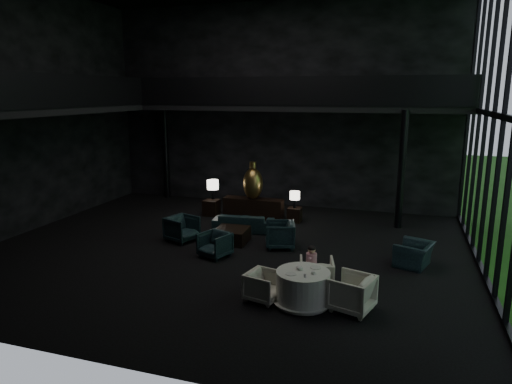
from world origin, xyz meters
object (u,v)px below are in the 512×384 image
(child, at_px, (312,257))
(lounge_armchair_south, at_px, (215,243))
(dining_chair_north, at_px, (317,272))
(sofa, at_px, (243,220))
(table_lamp_right, at_px, (295,196))
(table_lamp_left, at_px, (213,185))
(lounge_armchair_west, at_px, (182,226))
(console, at_px, (253,208))
(dining_table, at_px, (303,290))
(side_table_left, at_px, (211,208))
(dining_chair_west, at_px, (264,286))
(dining_chair_east, at_px, (352,289))
(lounge_armchair_east, at_px, (280,232))
(side_table_right, at_px, (295,215))
(coffee_table, at_px, (232,235))
(bronze_urn, at_px, (253,183))
(window_armchair, at_px, (414,252))

(child, bearing_deg, lounge_armchair_south, -20.73)
(dining_chair_north, bearing_deg, sofa, -63.45)
(table_lamp_right, bearing_deg, table_lamp_left, 177.96)
(lounge_armchair_west, height_order, lounge_armchair_south, lounge_armchair_west)
(console, distance_m, lounge_armchair_south, 4.31)
(table_lamp_left, bearing_deg, dining_table, -52.92)
(side_table_left, distance_m, lounge_armchair_south, 4.49)
(dining_table, bearing_deg, dining_chair_west, -173.69)
(lounge_armchair_west, height_order, child, child)
(lounge_armchair_south, distance_m, dining_chair_east, 4.56)
(console, relative_size, dining_chair_west, 3.26)
(console, relative_size, dining_chair_east, 2.35)
(console, height_order, sofa, sofa)
(console, xyz_separation_m, lounge_armchair_east, (1.81, -2.99, 0.12))
(side_table_right, xyz_separation_m, coffee_table, (-1.35, -2.83, -0.04))
(console, bearing_deg, sofa, -83.06)
(lounge_armchair_west, relative_size, dining_chair_west, 1.39)
(bronze_urn, height_order, dining_chair_west, bronze_urn)
(side_table_left, xyz_separation_m, sofa, (1.81, -1.52, 0.08))
(coffee_table, bearing_deg, table_lamp_right, 64.44)
(lounge_armchair_west, bearing_deg, side_table_right, -22.53)
(sofa, relative_size, dining_table, 1.44)
(side_table_right, bearing_deg, sofa, -130.95)
(window_armchair, bearing_deg, lounge_armchair_east, -77.52)
(dining_chair_east, xyz_separation_m, child, (-1.06, 1.00, 0.25))
(window_armchair, bearing_deg, side_table_left, -95.72)
(table_lamp_left, height_order, table_lamp_right, table_lamp_left)
(lounge_armchair_west, relative_size, coffee_table, 0.98)
(sofa, bearing_deg, dining_chair_west, 107.48)
(table_lamp_right, height_order, sofa, table_lamp_right)
(sofa, distance_m, lounge_armchair_west, 2.17)
(window_armchair, bearing_deg, dining_chair_north, -27.43)
(side_table_right, height_order, table_lamp_right, table_lamp_right)
(lounge_armchair_south, distance_m, coffee_table, 1.35)
(window_armchair, height_order, dining_table, window_armchair)
(dining_chair_north, xyz_separation_m, dining_chair_west, (-1.01, -0.98, -0.07))
(lounge_armchair_east, relative_size, lounge_armchair_south, 1.23)
(sofa, distance_m, coffee_table, 1.24)
(bronze_urn, xyz_separation_m, dining_chair_north, (3.38, -5.50, -0.88))
(sofa, height_order, window_armchair, window_armchair)
(side_table_left, bearing_deg, side_table_right, 1.38)
(side_table_left, bearing_deg, dining_table, -52.16)
(window_armchair, bearing_deg, console, -103.06)
(lounge_armchair_west, distance_m, window_armchair, 6.88)
(dining_chair_east, bearing_deg, sofa, -122.04)
(table_lamp_left, bearing_deg, lounge_armchair_west, -84.22)
(lounge_armchair_east, distance_m, window_armchair, 3.81)
(lounge_armchair_west, height_order, coffee_table, lounge_armchair_west)
(bronze_urn, height_order, sofa, bronze_urn)
(window_armchair, relative_size, dining_table, 0.69)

